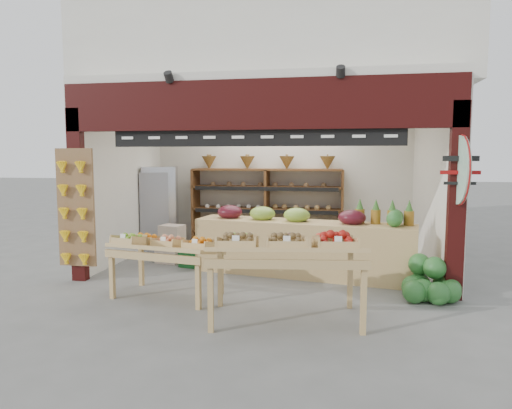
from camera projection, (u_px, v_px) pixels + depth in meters
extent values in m
plane|color=slate|center=(264.00, 271.00, 7.70)|extent=(60.00, 60.00, 0.00)
cube|color=silver|center=(281.00, 176.00, 9.78)|extent=(5.76, 0.18, 3.00)
cube|color=silver|center=(124.00, 179.00, 8.61)|extent=(0.18, 3.38, 3.00)
cube|color=silver|center=(434.00, 182.00, 7.65)|extent=(0.18, 3.38, 3.00)
cube|color=silver|center=(270.00, 91.00, 7.97)|extent=(5.76, 3.38, 0.12)
cube|color=silver|center=(278.00, 40.00, 8.92)|extent=(6.36, 4.60, 2.40)
cube|color=black|center=(253.00, 105.00, 6.39)|extent=(5.70, 0.14, 0.70)
cube|color=black|center=(78.00, 196.00, 7.01)|extent=(0.22, 0.14, 2.65)
cube|color=black|center=(457.00, 202.00, 6.05)|extent=(0.22, 0.14, 2.65)
cube|color=black|center=(254.00, 137.00, 6.47)|extent=(4.20, 0.05, 0.26)
cylinder|color=white|center=(261.00, 120.00, 6.49)|extent=(0.34, 0.05, 0.34)
cube|color=brown|center=(76.00, 208.00, 6.94)|extent=(0.60, 0.04, 1.80)
cylinder|color=#B5E3C4|center=(460.00, 170.00, 5.92)|extent=(0.04, 0.90, 0.90)
cylinder|color=maroon|center=(460.00, 170.00, 5.90)|extent=(0.01, 0.92, 0.92)
cube|color=brown|center=(196.00, 208.00, 9.83)|extent=(0.05, 0.52, 1.66)
cube|color=brown|center=(267.00, 209.00, 9.56)|extent=(0.05, 0.52, 1.66)
cube|color=brown|center=(342.00, 211.00, 9.29)|extent=(0.05, 0.52, 1.66)
cube|color=brown|center=(267.00, 231.00, 9.61)|extent=(3.11, 0.52, 0.04)
cube|color=brown|center=(267.00, 209.00, 9.56)|extent=(3.11, 0.52, 0.04)
cube|color=brown|center=(267.00, 187.00, 9.51)|extent=(3.11, 0.52, 0.04)
cube|color=brown|center=(267.00, 170.00, 9.47)|extent=(3.11, 0.52, 0.04)
cone|color=olive|center=(209.00, 163.00, 9.67)|extent=(0.32, 0.32, 0.28)
cone|color=olive|center=(247.00, 163.00, 9.53)|extent=(0.32, 0.32, 0.28)
cone|color=olive|center=(287.00, 163.00, 9.38)|extent=(0.32, 0.32, 0.28)
cone|color=olive|center=(327.00, 163.00, 9.24)|extent=(0.32, 0.32, 0.28)
cube|color=silver|center=(161.00, 208.00, 9.42)|extent=(0.82, 0.82, 1.72)
cube|color=beige|center=(170.00, 252.00, 8.30)|extent=(0.50, 0.43, 0.38)
cube|color=beige|center=(172.00, 234.00, 8.26)|extent=(0.46, 0.40, 0.31)
cube|color=#15501F|center=(193.00, 258.00, 8.00)|extent=(0.48, 0.40, 0.31)
cube|color=beige|center=(204.00, 254.00, 8.36)|extent=(0.43, 0.37, 0.29)
cube|color=tan|center=(302.00, 248.00, 7.39)|extent=(3.60, 1.29, 0.88)
ellipsoid|color=#59141E|center=(230.00, 212.00, 7.77)|extent=(0.43, 0.39, 0.24)
ellipsoid|color=#8CB23F|center=(262.00, 214.00, 7.57)|extent=(0.43, 0.39, 0.24)
ellipsoid|color=#8CB23F|center=(297.00, 215.00, 7.37)|extent=(0.43, 0.39, 0.24)
ellipsoid|color=#59141E|center=(352.00, 218.00, 7.06)|extent=(0.43, 0.39, 0.24)
cylinder|color=olive|center=(360.00, 216.00, 7.17)|extent=(0.15, 0.15, 0.22)
cylinder|color=olive|center=(376.00, 217.00, 7.08)|extent=(0.15, 0.15, 0.22)
cylinder|color=olive|center=(392.00, 217.00, 7.00)|extent=(0.15, 0.15, 0.22)
cylinder|color=olive|center=(409.00, 218.00, 6.92)|extent=(0.15, 0.15, 0.22)
cube|color=tan|center=(167.00, 249.00, 6.23)|extent=(1.54, 1.03, 0.22)
cube|color=tan|center=(112.00, 278.00, 6.18)|extent=(0.07, 0.07, 0.57)
cube|color=tan|center=(198.00, 288.00, 5.73)|extent=(0.07, 0.07, 0.57)
cube|color=tan|center=(141.00, 267.00, 6.82)|extent=(0.07, 0.07, 0.57)
cube|color=tan|center=(221.00, 274.00, 6.37)|extent=(0.07, 0.07, 0.57)
cube|color=tan|center=(286.00, 250.00, 5.33)|extent=(1.89, 1.22, 0.26)
cube|color=tan|center=(211.00, 300.00, 4.98)|extent=(0.07, 0.07, 0.73)
cube|color=tan|center=(363.00, 302.00, 4.91)|extent=(0.07, 0.07, 0.73)
cube|color=tan|center=(220.00, 278.00, 5.85)|extent=(0.07, 0.07, 0.73)
cube|color=tan|center=(350.00, 280.00, 5.79)|extent=(0.07, 0.07, 0.73)
sphere|color=#1A4E1F|center=(423.00, 291.00, 6.05)|extent=(0.31, 0.31, 0.31)
sphere|color=#1A4E1F|center=(449.00, 292.00, 6.00)|extent=(0.31, 0.31, 0.31)
sphere|color=#1A4E1F|center=(419.00, 284.00, 6.37)|extent=(0.31, 0.31, 0.31)
sphere|color=#1A4E1F|center=(444.00, 285.00, 6.32)|extent=(0.31, 0.31, 0.31)
sphere|color=#1A4E1F|center=(435.00, 268.00, 6.16)|extent=(0.31, 0.31, 0.31)
sphere|color=#1A4E1F|center=(438.00, 294.00, 5.92)|extent=(0.31, 0.31, 0.31)
sphere|color=#1A4E1F|center=(413.00, 287.00, 6.23)|extent=(0.31, 0.31, 0.31)
sphere|color=#1A4E1F|center=(419.00, 264.00, 6.37)|extent=(0.31, 0.31, 0.31)
sphere|color=#1A4E1F|center=(450.00, 288.00, 6.18)|extent=(0.31, 0.31, 0.31)
sphere|color=#1A4E1F|center=(414.00, 292.00, 5.99)|extent=(0.31, 0.31, 0.31)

